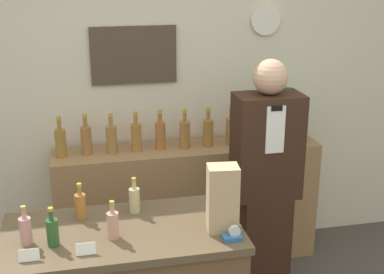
# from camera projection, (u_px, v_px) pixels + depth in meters

# --- Properties ---
(back_wall) EXTENTS (5.20, 0.09, 2.70)m
(back_wall) POSITION_uv_depth(u_px,v_px,m) (157.00, 83.00, 3.93)
(back_wall) COLOR beige
(back_wall) RESTS_ON ground_plane
(back_shelf) EXTENTS (1.94, 0.37, 0.92)m
(back_shelf) POSITION_uv_depth(u_px,v_px,m) (188.00, 204.00, 4.03)
(back_shelf) COLOR #9E754C
(back_shelf) RESTS_ON ground_plane
(shopkeeper) EXTENTS (0.42, 0.26, 1.66)m
(shopkeeper) POSITION_uv_depth(u_px,v_px,m) (265.00, 186.00, 3.45)
(shopkeeper) COLOR #331E14
(shopkeeper) RESTS_ON ground_plane
(potted_plant) EXTENTS (0.34, 0.34, 0.42)m
(potted_plant) POSITION_uv_depth(u_px,v_px,m) (284.00, 112.00, 3.92)
(potted_plant) COLOR #9E998E
(potted_plant) RESTS_ON back_shelf
(paper_bag) EXTENTS (0.16, 0.13, 0.34)m
(paper_bag) POSITION_uv_depth(u_px,v_px,m) (223.00, 199.00, 2.59)
(paper_bag) COLOR tan
(paper_bag) RESTS_ON display_counter
(tape_dispenser) EXTENTS (0.09, 0.06, 0.07)m
(tape_dispenser) POSITION_uv_depth(u_px,v_px,m) (233.00, 235.00, 2.54)
(tape_dispenser) COLOR #2D66A8
(tape_dispenser) RESTS_ON display_counter
(price_card_left) EXTENTS (0.09, 0.02, 0.06)m
(price_card_left) POSITION_uv_depth(u_px,v_px,m) (29.00, 255.00, 2.36)
(price_card_left) COLOR white
(price_card_left) RESTS_ON display_counter
(price_card_right) EXTENTS (0.09, 0.02, 0.06)m
(price_card_right) POSITION_uv_depth(u_px,v_px,m) (86.00, 249.00, 2.41)
(price_card_right) COLOR white
(price_card_right) RESTS_ON display_counter
(counter_bottle_0) EXTENTS (0.06, 0.06, 0.19)m
(counter_bottle_0) POSITION_uv_depth(u_px,v_px,m) (26.00, 230.00, 2.49)
(counter_bottle_0) COLOR tan
(counter_bottle_0) RESTS_ON display_counter
(counter_bottle_1) EXTENTS (0.06, 0.06, 0.19)m
(counter_bottle_1) POSITION_uv_depth(u_px,v_px,m) (53.00, 231.00, 2.48)
(counter_bottle_1) COLOR #2A5429
(counter_bottle_1) RESTS_ON display_counter
(counter_bottle_2) EXTENTS (0.06, 0.06, 0.19)m
(counter_bottle_2) POSITION_uv_depth(u_px,v_px,m) (81.00, 205.00, 2.74)
(counter_bottle_2) COLOR #A76830
(counter_bottle_2) RESTS_ON display_counter
(counter_bottle_3) EXTENTS (0.06, 0.06, 0.19)m
(counter_bottle_3) POSITION_uv_depth(u_px,v_px,m) (113.00, 224.00, 2.54)
(counter_bottle_3) COLOR tan
(counter_bottle_3) RESTS_ON display_counter
(counter_bottle_4) EXTENTS (0.06, 0.06, 0.19)m
(counter_bottle_4) POSITION_uv_depth(u_px,v_px,m) (134.00, 199.00, 2.80)
(counter_bottle_4) COLOR tan
(counter_bottle_4) RESTS_ON display_counter
(shelf_bottle_0) EXTENTS (0.08, 0.08, 0.29)m
(shelf_bottle_0) POSITION_uv_depth(u_px,v_px,m) (61.00, 142.00, 3.66)
(shelf_bottle_0) COLOR olive
(shelf_bottle_0) RESTS_ON back_shelf
(shelf_bottle_1) EXTENTS (0.08, 0.08, 0.29)m
(shelf_bottle_1) POSITION_uv_depth(u_px,v_px,m) (86.00, 139.00, 3.72)
(shelf_bottle_1) COLOR #9F683A
(shelf_bottle_1) RESTS_ON back_shelf
(shelf_bottle_2) EXTENTS (0.08, 0.08, 0.29)m
(shelf_bottle_2) POSITION_uv_depth(u_px,v_px,m) (112.00, 138.00, 3.74)
(shelf_bottle_2) COLOR olive
(shelf_bottle_2) RESTS_ON back_shelf
(shelf_bottle_3) EXTENTS (0.08, 0.08, 0.29)m
(shelf_bottle_3) POSITION_uv_depth(u_px,v_px,m) (136.00, 136.00, 3.78)
(shelf_bottle_3) COLOR #A56F35
(shelf_bottle_3) RESTS_ON back_shelf
(shelf_bottle_4) EXTENTS (0.08, 0.08, 0.29)m
(shelf_bottle_4) POSITION_uv_depth(u_px,v_px,m) (160.00, 134.00, 3.82)
(shelf_bottle_4) COLOR #A46333
(shelf_bottle_4) RESTS_ON back_shelf
(shelf_bottle_5) EXTENTS (0.08, 0.08, 0.29)m
(shelf_bottle_5) POSITION_uv_depth(u_px,v_px,m) (185.00, 134.00, 3.84)
(shelf_bottle_5) COLOR olive
(shelf_bottle_5) RESTS_ON back_shelf
(shelf_bottle_6) EXTENTS (0.08, 0.08, 0.29)m
(shelf_bottle_6) POSITION_uv_depth(u_px,v_px,m) (208.00, 132.00, 3.88)
(shelf_bottle_6) COLOR olive
(shelf_bottle_6) RESTS_ON back_shelf
(shelf_bottle_7) EXTENTS (0.08, 0.08, 0.29)m
(shelf_bottle_7) POSITION_uv_depth(u_px,v_px,m) (231.00, 130.00, 3.91)
(shelf_bottle_7) COLOR olive
(shelf_bottle_7) RESTS_ON back_shelf
(shelf_bottle_8) EXTENTS (0.08, 0.08, 0.29)m
(shelf_bottle_8) POSITION_uv_depth(u_px,v_px,m) (254.00, 129.00, 3.95)
(shelf_bottle_8) COLOR #9C6532
(shelf_bottle_8) RESTS_ON back_shelf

